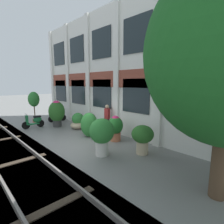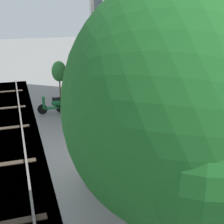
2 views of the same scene
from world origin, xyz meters
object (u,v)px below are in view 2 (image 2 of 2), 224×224
(potted_plant_glazed_jar, at_px, (133,137))
(scooter_near_curb, at_px, (87,97))
(resident_by_doorway, at_px, (134,119))
(potted_plant_fluted_column, at_px, (80,95))
(scooter_second_parked, at_px, (53,105))
(potted_plant_wide_bowl, at_px, (104,114))
(potted_plant_ribbed_drum, at_px, (94,150))
(topiary_hedge, at_px, (105,126))
(potted_plant_stone_basin, at_px, (146,164))
(potted_plant_low_pan, at_px, (59,73))
(broadleaf_tree, at_px, (179,112))

(potted_plant_glazed_jar, bearing_deg, scooter_near_curb, -178.50)
(scooter_near_curb, xyz_separation_m, resident_by_doorway, (5.04, 0.67, 0.47))
(potted_plant_fluted_column, bearing_deg, scooter_near_curb, 156.42)
(scooter_second_parked, bearing_deg, potted_plant_wide_bowl, 135.66)
(potted_plant_fluted_column, relative_size, resident_by_doorway, 1.03)
(potted_plant_fluted_column, bearing_deg, potted_plant_wide_bowl, 27.11)
(potted_plant_glazed_jar, relative_size, potted_plant_ribbed_drum, 0.85)
(potted_plant_ribbed_drum, bearing_deg, resident_by_doorway, 134.51)
(potted_plant_glazed_jar, xyz_separation_m, topiary_hedge, (-1.43, -0.58, -0.06))
(scooter_second_parked, bearing_deg, scooter_near_curb, -154.84)
(potted_plant_stone_basin, xyz_separation_m, resident_by_doorway, (-3.13, 0.85, 0.17))
(potted_plant_ribbed_drum, height_order, scooter_second_parked, potted_plant_ribbed_drum)
(potted_plant_stone_basin, relative_size, potted_plant_fluted_column, 0.69)
(topiary_hedge, bearing_deg, potted_plant_wide_bowl, 165.55)
(potted_plant_glazed_jar, distance_m, potted_plant_low_pan, 7.29)
(potted_plant_wide_bowl, relative_size, potted_plant_glazed_jar, 0.79)
(resident_by_doorway, bearing_deg, potted_plant_wide_bowl, -39.07)
(scooter_near_curb, bearing_deg, scooter_second_parked, -153.43)
(scooter_near_curb, relative_size, topiary_hedge, 1.05)
(topiary_hedge, bearing_deg, potted_plant_ribbed_drum, -24.52)
(scooter_near_curb, xyz_separation_m, scooter_second_parked, (0.80, -1.89, 0.00))
(potted_plant_stone_basin, height_order, potted_plant_fluted_column, potted_plant_fluted_column)
(potted_plant_ribbed_drum, bearing_deg, potted_plant_fluted_column, 171.60)
(potted_plant_glazed_jar, distance_m, resident_by_doorway, 1.31)
(scooter_near_curb, distance_m, scooter_second_parked, 2.05)
(potted_plant_glazed_jar, xyz_separation_m, scooter_near_curb, (-6.24, -0.16, -0.29))
(potted_plant_wide_bowl, relative_size, potted_plant_stone_basin, 0.85)
(potted_plant_stone_basin, relative_size, potted_plant_ribbed_drum, 0.80)
(scooter_second_parked, distance_m, resident_by_doorway, 4.99)
(broadleaf_tree, bearing_deg, scooter_second_parked, -175.14)
(potted_plant_wide_bowl, relative_size, scooter_near_curb, 0.74)
(potted_plant_low_pan, xyz_separation_m, topiary_hedge, (5.66, 0.85, -0.97))
(topiary_hedge, bearing_deg, broadleaf_tree, -5.37)
(potted_plant_low_pan, height_order, resident_by_doorway, potted_plant_low_pan)
(potted_plant_wide_bowl, distance_m, topiary_hedge, 1.99)
(potted_plant_stone_basin, xyz_separation_m, scooter_near_curb, (-8.18, 0.18, -0.30))
(potted_plant_wide_bowl, distance_m, potted_plant_stone_basin, 5.30)
(potted_plant_glazed_jar, relative_size, resident_by_doorway, 0.76)
(potted_plant_wide_bowl, height_order, potted_plant_ribbed_drum, potted_plant_ribbed_drum)
(broadleaf_tree, height_order, potted_plant_fluted_column, broadleaf_tree)
(broadleaf_tree, bearing_deg, potted_plant_wide_bowl, 172.49)
(potted_plant_stone_basin, xyz_separation_m, potted_plant_low_pan, (-9.03, -1.08, 0.89))
(potted_plant_fluted_column, relative_size, topiary_hedge, 1.32)
(potted_plant_low_pan, relative_size, potted_plant_fluted_column, 1.30)
(scooter_second_parked, relative_size, resident_by_doorway, 0.82)
(potted_plant_stone_basin, height_order, scooter_second_parked, potted_plant_stone_basin)
(broadleaf_tree, bearing_deg, resident_by_doorway, 164.70)
(potted_plant_ribbed_drum, xyz_separation_m, scooter_second_parked, (-6.37, -0.41, -0.47))
(potted_plant_low_pan, xyz_separation_m, scooter_second_parked, (1.64, -0.63, -1.19))
(scooter_near_curb, height_order, resident_by_doorway, resident_by_doorway)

